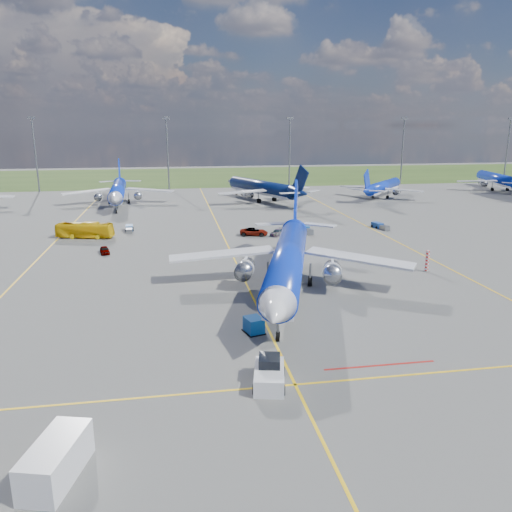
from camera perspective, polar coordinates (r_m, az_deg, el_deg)
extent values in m
plane|color=#50504E|center=(59.07, -0.18, -5.12)|extent=(400.00, 400.00, 0.00)
cube|color=#2D4719|center=(206.00, -7.07, 9.02)|extent=(400.00, 80.00, 0.01)
cube|color=yellow|center=(87.62, -3.37, 1.47)|extent=(0.25, 160.00, 0.02)
cube|color=yellow|center=(41.18, 4.50, -14.44)|extent=(60.00, 0.25, 0.02)
cube|color=yellow|center=(99.16, -21.55, 2.02)|extent=(0.25, 120.00, 0.02)
cube|color=yellow|center=(104.48, 12.61, 3.30)|extent=(0.25, 120.00, 0.02)
cube|color=#A5140F|center=(45.24, 13.98, -12.03)|extent=(10.00, 0.25, 0.02)
cylinder|color=slate|center=(170.08, -23.88, 10.44)|extent=(0.50, 0.50, 22.00)
cube|color=slate|center=(169.86, -24.28, 14.23)|extent=(2.20, 0.50, 0.80)
cylinder|color=slate|center=(165.08, -10.06, 11.35)|extent=(0.50, 0.50, 22.00)
cube|color=slate|center=(164.85, -10.24, 15.27)|extent=(2.20, 0.50, 0.80)
cylinder|color=slate|center=(169.62, 3.86, 11.63)|extent=(0.50, 0.50, 22.00)
cube|color=slate|center=(169.40, 3.93, 15.44)|extent=(2.20, 0.50, 0.80)
cylinder|color=slate|center=(183.01, 16.39, 11.30)|extent=(0.50, 0.50, 22.00)
cube|color=slate|center=(182.80, 16.65, 14.83)|extent=(2.20, 0.50, 0.80)
cylinder|color=slate|center=(203.51, 26.77, 10.63)|extent=(0.50, 0.50, 22.00)
cube|color=slate|center=(203.32, 27.14, 13.79)|extent=(2.20, 0.50, 0.80)
cylinder|color=red|center=(74.28, 18.96, -0.56)|extent=(0.50, 0.50, 3.00)
cube|color=silver|center=(40.77, 1.53, -13.62)|extent=(3.23, 4.87, 1.39)
cube|color=black|center=(40.89, 1.55, -12.01)|extent=(2.07, 2.23, 0.96)
cube|color=slate|center=(43.27, 1.60, -12.00)|extent=(0.80, 2.56, 0.21)
cube|color=#0B4D9F|center=(50.07, -0.26, -7.90)|extent=(2.05, 2.32, 1.56)
cube|color=silver|center=(33.45, -21.89, -20.84)|extent=(3.62, 5.70, 2.32)
imported|color=yellow|center=(96.63, -18.99, 2.81)|extent=(10.66, 4.83, 2.89)
imported|color=#999999|center=(83.92, -16.91, 0.66)|extent=(2.06, 3.61, 1.16)
imported|color=#999999|center=(93.50, -0.25, 2.79)|extent=(5.64, 3.50, 1.46)
imported|color=#999999|center=(93.82, 2.51, 2.73)|extent=(3.92, 4.12, 1.17)
cube|color=#1C5AAA|center=(97.74, 5.49, 3.17)|extent=(1.68, 2.87, 1.18)
cube|color=slate|center=(95.19, 6.03, 2.77)|extent=(1.42, 2.22, 0.96)
cube|color=#17478E|center=(101.18, -14.28, 3.14)|extent=(1.54, 2.63, 1.08)
cube|color=slate|center=(98.70, -14.29, 2.80)|extent=(1.30, 2.03, 0.88)
cube|color=#19439A|center=(103.63, 13.69, 3.44)|extent=(1.84, 2.74, 1.06)
cube|color=slate|center=(101.65, 14.49, 3.12)|extent=(1.53, 2.13, 0.87)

